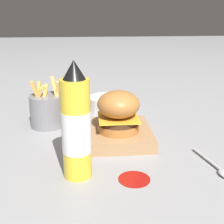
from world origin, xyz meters
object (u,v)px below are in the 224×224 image
burger (118,111)px  fries_basket (47,110)px  serving_board (112,134)px  spoon (221,170)px  side_bowl (108,103)px  ketchup_bottle (76,127)px

burger → fries_basket: size_ratio=0.73×
fries_basket → burger: bearing=-123.3°
serving_board → burger: burger is taller
serving_board → spoon: bearing=-131.2°
burger → spoon: bearing=-131.4°
burger → spoon: burger is taller
serving_board → side_bowl: size_ratio=1.53×
spoon → ketchup_bottle: bearing=-105.3°
serving_board → burger: bearing=-127.9°
ketchup_bottle → side_bowl: bearing=-12.5°
side_bowl → ketchup_bottle: bearing=167.5°
fries_basket → side_bowl: (0.14, -0.20, -0.03)m
burger → side_bowl: size_ratio=0.81×
fries_basket → spoon: (-0.33, -0.42, -0.05)m
ketchup_bottle → spoon: size_ratio=1.66×
fries_basket → side_bowl: fries_basket is taller
side_bowl → fries_basket: bearing=125.4°
fries_basket → spoon: fries_basket is taller
serving_board → spoon: (-0.20, -0.23, -0.01)m
serving_board → side_bowl: bearing=-1.8°
ketchup_bottle → burger: bearing=-31.8°
spoon → side_bowl: bearing=-167.3°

